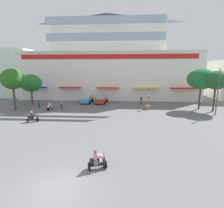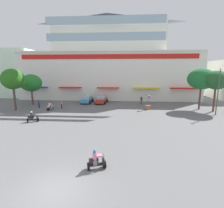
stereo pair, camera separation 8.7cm
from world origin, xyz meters
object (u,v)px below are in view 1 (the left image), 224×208
plaza_tree_2 (31,83)px  plaza_tree_1 (201,79)px  streetlamp_near (218,88)px  balloon_vendor_cart (148,104)px  plaza_tree_0 (12,79)px  scooter_rider_2 (97,161)px  parked_car_1 (101,100)px  pedestrian_2 (39,103)px  pedestrian_1 (61,104)px  scooter_rider_4 (50,106)px  plaza_tree_3 (216,80)px  parked_car_0 (87,99)px  pedestrian_0 (141,100)px  scooter_rider_0 (33,117)px

plaza_tree_2 → plaza_tree_1: bearing=-3.4°
plaza_tree_1 → streetlamp_near: 4.26m
balloon_vendor_cart → plaza_tree_0: bearing=-174.2°
plaza_tree_2 → scooter_rider_2: plaza_tree_2 is taller
plaza_tree_1 → parked_car_1: 19.13m
pedestrian_2 → pedestrian_1: bearing=-7.1°
plaza_tree_0 → parked_car_1: bearing=28.6°
scooter_rider_2 → pedestrian_2: size_ratio=0.89×
scooter_rider_4 → plaza_tree_1: bearing=5.9°
plaza_tree_1 → parked_car_1: size_ratio=1.58×
streetlamp_near → scooter_rider_4: bearing=177.2°
plaza_tree_3 → scooter_rider_4: plaza_tree_3 is taller
parked_car_1 → streetlamp_near: bearing=-23.8°
plaza_tree_0 → streetlamp_near: 32.97m
parked_car_0 → streetlamp_near: bearing=-20.9°
plaza_tree_0 → scooter_rider_4: plaza_tree_0 is taller
parked_car_1 → pedestrian_1: (-6.40, -5.89, 0.22)m
pedestrian_0 → pedestrian_1: (-14.59, -5.07, -0.02)m
pedestrian_1 → parked_car_0: bearing=60.8°
pedestrian_2 → balloon_vendor_cart: (19.83, 0.04, 0.05)m
plaza_tree_1 → plaza_tree_3: bearing=-44.2°
scooter_rider_0 → pedestrian_1: (1.04, 8.18, 0.36)m
parked_car_1 → pedestrian_0: bearing=-5.8°
plaza_tree_3 → parked_car_0: size_ratio=1.63×
plaza_tree_1 → scooter_rider_0: size_ratio=4.57×
parked_car_0 → pedestrian_1: 6.79m
plaza_tree_1 → scooter_rider_0: (-25.49, -9.69, -4.72)m
scooter_rider_2 → streetlamp_near: (16.03, 16.56, 3.59)m
plaza_tree_3 → scooter_rider_4: size_ratio=4.37×
plaza_tree_1 → scooter_rider_4: (-26.09, -2.69, -4.67)m
scooter_rider_0 → streetlamp_near: (26.44, 5.70, 3.58)m
plaza_tree_1 → streetlamp_near: (0.95, -4.00, -1.14)m
scooter_rider_2 → scooter_rider_4: bearing=121.7°
pedestrian_0 → scooter_rider_4: bearing=-159.0°
parked_car_0 → scooter_rider_2: parked_car_0 is taller
parked_car_0 → scooter_rider_2: bearing=-76.4°
plaza_tree_3 → parked_car_1: plaza_tree_3 is taller
parked_car_0 → balloon_vendor_cart: balloon_vendor_cart is taller
parked_car_0 → streetlamp_near: 23.87m
plaza_tree_1 → parked_car_0: size_ratio=1.72×
scooter_rider_4 → parked_car_0: bearing=55.1°
pedestrian_0 → pedestrian_1: size_ratio=1.05×
plaza_tree_2 → plaza_tree_3: 33.51m
parked_car_0 → scooter_rider_4: bearing=-124.9°
pedestrian_2 → streetlamp_near: size_ratio=0.23×
balloon_vendor_cart → plaza_tree_3: bearing=-3.8°
pedestrian_2 → balloon_vendor_cart: size_ratio=0.63×
plaza_tree_2 → plaza_tree_3: bearing=-6.0°
balloon_vendor_cart → scooter_rider_0: bearing=-151.8°
balloon_vendor_cart → pedestrian_2: bearing=-179.9°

